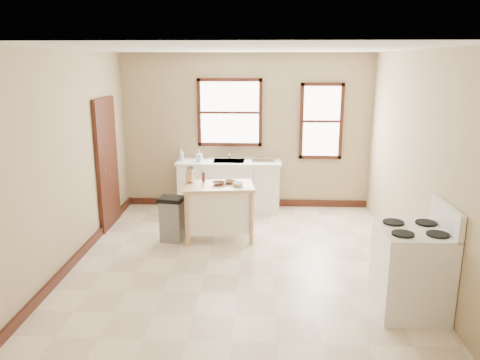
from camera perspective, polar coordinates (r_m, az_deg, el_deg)
name	(u,v)px	position (r m, az deg, el deg)	size (l,w,h in m)	color
floor	(240,259)	(6.54, 0.04, -9.63)	(5.00, 5.00, 0.00)	#F5E2C2
ceiling	(240,49)	(5.98, 0.05, 15.70)	(5.00, 5.00, 0.00)	white
wall_back	(246,132)	(8.57, 0.77, 5.90)	(4.50, 0.04, 2.80)	tan
wall_left	(71,158)	(6.60, -19.90, 2.49)	(0.04, 5.00, 2.80)	tan
wall_right	(415,162)	(6.42, 20.56, 2.11)	(0.04, 5.00, 2.80)	tan
window_main	(230,113)	(8.52, -1.26, 8.22)	(1.17, 0.06, 1.22)	black
window_side	(321,121)	(8.59, 9.89, 7.06)	(0.77, 0.06, 1.37)	black
door_left	(107,163)	(7.85, -15.88, 1.96)	(0.06, 0.90, 2.10)	black
baseboard_back	(246,202)	(8.84, 0.74, -2.76)	(4.50, 0.04, 0.12)	black
baseboard_left	(82,252)	(6.97, -18.72, -8.35)	(0.04, 5.00, 0.12)	black
sink_counter	(229,186)	(8.48, -1.34, -0.68)	(1.86, 0.62, 0.92)	white
faucet	(230,153)	(8.53, -1.28, 3.33)	(0.03, 0.03, 0.22)	silver
soap_bottle_a	(181,155)	(8.41, -7.17, 3.06)	(0.08, 0.08, 0.22)	#B2B2B2
soap_bottle_b	(199,156)	(8.31, -5.02, 2.95)	(0.09, 0.10, 0.21)	#B2B2B2
dish_rack	(263,158)	(8.34, 2.82, 2.66)	(0.40, 0.30, 0.10)	silver
kitchen_island	(219,212)	(7.13, -2.60, -3.91)	(1.04, 0.66, 0.85)	tan
knife_block	(190,176)	(7.15, -6.12, 0.45)	(0.10, 0.10, 0.20)	tan
pepper_grinder	(204,177)	(7.17, -4.47, 0.34)	(0.04, 0.04, 0.15)	#462013
bowl_a	(218,183)	(7.01, -2.64, -0.40)	(0.19, 0.19, 0.05)	brown
bowl_b	(229,182)	(7.08, -1.30, -0.24)	(0.17, 0.17, 0.04)	brown
bowl_c	(238,184)	(6.93, -0.23, -0.53)	(0.16, 0.16, 0.05)	white
trash_bin	(172,219)	(7.13, -8.29, -4.75)	(0.35, 0.30, 0.69)	slate
gas_stove	(412,259)	(5.38, 20.22, -8.99)	(0.76, 0.77, 1.21)	white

